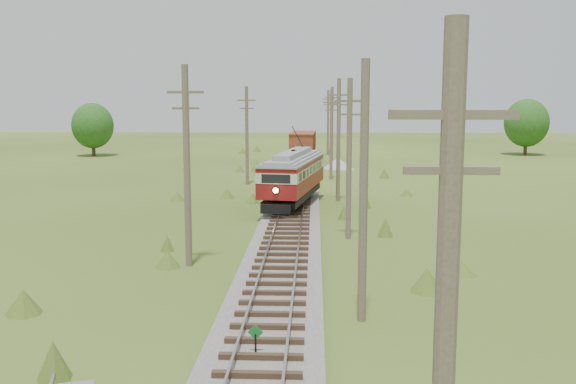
{
  "coord_description": "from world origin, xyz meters",
  "views": [
    {
      "loc": [
        1.48,
        -16.11,
        7.49
      ],
      "look_at": [
        0.0,
        19.04,
        2.4
      ],
      "focal_mm": 40.0,
      "sensor_mm": 36.0,
      "label": 1
    }
  ],
  "objects_px": {
    "gondola": "(303,143)",
    "gravel_pile": "(339,163)",
    "switch_marker": "(256,339)",
    "streetcar": "(293,173)"
  },
  "relations": [
    {
      "from": "switch_marker",
      "to": "gondola",
      "type": "bearing_deg",
      "value": 89.81
    },
    {
      "from": "switch_marker",
      "to": "streetcar",
      "type": "xyz_separation_m",
      "value": [
        0.2,
        26.25,
        1.82
      ]
    },
    {
      "from": "gondola",
      "to": "switch_marker",
      "type": "bearing_deg",
      "value": -88.03
    },
    {
      "from": "gondola",
      "to": "gravel_pile",
      "type": "height_order",
      "value": "gondola"
    },
    {
      "from": "switch_marker",
      "to": "streetcar",
      "type": "bearing_deg",
      "value": 89.56
    },
    {
      "from": "switch_marker",
      "to": "streetcar",
      "type": "height_order",
      "value": "streetcar"
    },
    {
      "from": "gondola",
      "to": "gravel_pile",
      "type": "xyz_separation_m",
      "value": [
        4.12,
        -9.1,
        -1.56
      ]
    },
    {
      "from": "switch_marker",
      "to": "gravel_pile",
      "type": "height_order",
      "value": "gravel_pile"
    },
    {
      "from": "gravel_pile",
      "to": "gondola",
      "type": "bearing_deg",
      "value": 114.35
    },
    {
      "from": "streetcar",
      "to": "gondola",
      "type": "distance_m",
      "value": 34.86
    }
  ]
}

